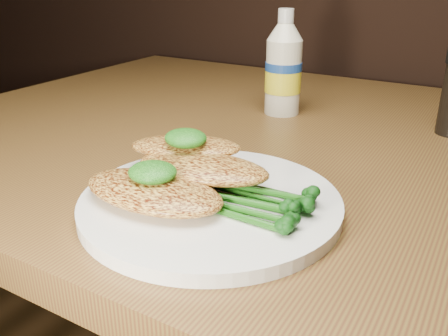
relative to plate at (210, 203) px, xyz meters
The scene contains 8 objects.
plate is the anchor object (origin of this frame).
chicken_front 0.06m from the plate, 136.50° to the right, with size 0.15×0.08×0.02m, color gold.
chicken_mid 0.04m from the plate, 138.05° to the left, with size 0.14×0.07×0.02m, color gold.
chicken_back 0.08m from the plate, 142.94° to the left, with size 0.12×0.06×0.02m, color gold.
pesto_front 0.07m from the plate, 141.58° to the right, with size 0.05×0.04×0.02m, color #083809.
pesto_back 0.08m from the plate, 146.79° to the left, with size 0.05×0.04×0.02m, color #083809.
broccolini_bundle 0.05m from the plate, ahead, with size 0.13×0.10×0.02m, color #1A5512, non-canonical shape.
mayo_bottle 0.35m from the plate, 102.68° to the left, with size 0.06×0.06×0.16m, color #EDE5C9, non-canonical shape.
Camera 1 is at (0.20, 0.45, 0.97)m, focal length 38.76 mm.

